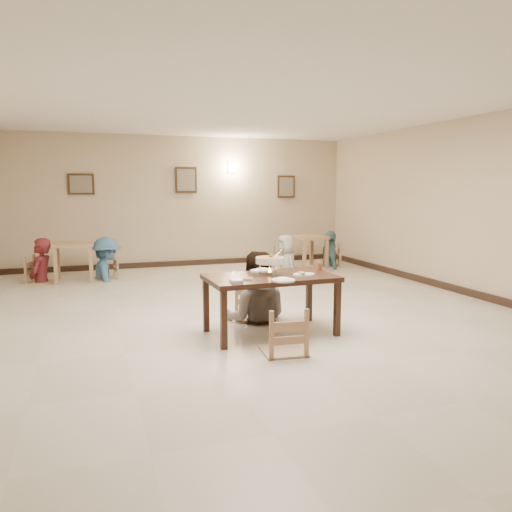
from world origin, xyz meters
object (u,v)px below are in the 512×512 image
object	(u,v)px
bg_chair_rr	(330,245)
curry_warmer	(270,260)
main_table	(271,282)
bg_chair_ll	(40,258)
chair_near	(284,309)
bg_chair_lr	(106,257)
bg_diner_a	(39,238)
bg_table_right	(308,242)
bg_chair_rl	(286,248)
chair_far	(252,285)
drink_glass	(319,266)
bg_diner_b	(105,237)
bg_table_left	(73,250)
bg_diner_d	(330,231)
bg_diner_c	(286,235)
main_diner	(256,251)

from	to	relation	value
bg_chair_rr	curry_warmer	bearing A→B (deg)	-12.92
main_table	bg_chair_ll	bearing A→B (deg)	121.13
bg_chair_ll	bg_chair_rr	size ratio (longest dim) A/B	0.97
chair_near	bg_chair_rr	size ratio (longest dim) A/B	0.99
main_table	chair_near	bearing A→B (deg)	-101.17
curry_warmer	bg_chair_lr	xyz separation A→B (m)	(-1.79, 4.61, -0.48)
chair_near	bg_diner_a	bearing A→B (deg)	-55.68
bg_table_right	bg_chair_rl	distance (m)	0.56
main_table	bg_table_right	size ratio (longest dim) A/B	1.93
chair_far	bg_diner_a	bearing A→B (deg)	138.10
bg_chair_rl	bg_chair_rr	xyz separation A→B (m)	(1.08, -0.08, 0.04)
drink_glass	bg_chair_ll	size ratio (longest dim) A/B	0.15
curry_warmer	bg_chair_rl	bearing A→B (deg)	65.57
bg_chair_lr	bg_diner_b	bearing A→B (deg)	0.00
chair_far	bg_diner_a	distance (m)	4.90
drink_glass	bg_chair_ll	world-z (taller)	bg_chair_ll
drink_glass	chair_far	bearing A→B (deg)	136.87
bg_table_left	bg_diner_d	world-z (taller)	bg_diner_d
curry_warmer	bg_diner_a	world-z (taller)	bg_diner_a
bg_diner_c	chair_far	bearing A→B (deg)	-37.66
main_table	main_diner	world-z (taller)	main_diner
bg_chair_rr	bg_diner_a	bearing A→B (deg)	-67.78
bg_chair_lr	bg_chair_ll	bearing A→B (deg)	-95.69
bg_chair_ll	bg_diner_b	world-z (taller)	bg_diner_b
bg_table_right	chair_far	bearing A→B (deg)	-124.18
chair_near	bg_chair_lr	bearing A→B (deg)	-66.76
bg_diner_b	drink_glass	bearing A→B (deg)	-161.09
bg_diner_a	bg_diner_b	world-z (taller)	bg_diner_a
bg_table_left	bg_chair_ll	distance (m)	0.62
bg_chair_ll	bg_diner_d	xyz separation A→B (m)	(6.21, 0.02, 0.35)
bg_chair_ll	bg_chair_rr	xyz separation A→B (m)	(6.21, 0.02, 0.01)
main_diner	bg_diner_c	world-z (taller)	main_diner
curry_warmer	bg_table_left	world-z (taller)	curry_warmer
bg_diner_c	bg_chair_rr	bearing A→B (deg)	76.17
drink_glass	bg_chair_lr	bearing A→B (deg)	118.78
drink_glass	bg_chair_rl	distance (m)	4.85
main_diner	bg_chair_rl	distance (m)	4.57
chair_far	bg_chair_rr	distance (m)	5.03
curry_warmer	bg_diner_c	xyz separation A→B (m)	(2.13, 4.68, -0.15)
curry_warmer	chair_far	bearing A→B (deg)	89.91
bg_chair_lr	bg_table_left	bearing A→B (deg)	-95.57
bg_table_right	bg_diner_a	world-z (taller)	bg_diner_a
bg_table_right	bg_diner_b	size ratio (longest dim) A/B	0.49
bg_table_left	bg_diner_a	world-z (taller)	bg_diner_a
bg_diner_d	curry_warmer	bearing A→B (deg)	157.42
chair_near	bg_chair_ll	world-z (taller)	chair_near
bg_chair_rl	bg_diner_a	xyz separation A→B (m)	(-5.13, -0.11, 0.40)
bg_diner_b	bg_diner_a	bearing A→B (deg)	81.65
bg_chair_rl	bg_table_left	bearing A→B (deg)	87.99
chair_far	bg_table_right	distance (m)	4.75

